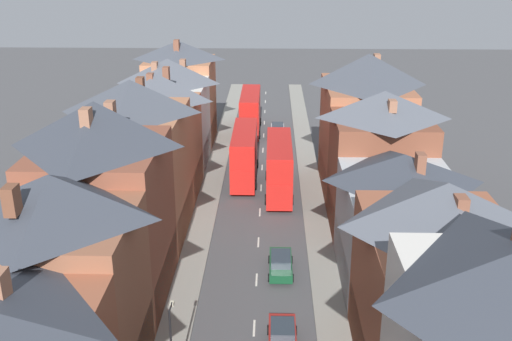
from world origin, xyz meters
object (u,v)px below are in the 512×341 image
(car_parked_right_a, at_px, (282,335))
(car_mid_black, at_px, (278,130))
(car_parked_left_b, at_px, (281,263))
(double_decker_bus_mid_street, at_px, (244,154))
(double_decker_bus_far_approaching, at_px, (279,166))
(double_decker_bus_lead, at_px, (250,111))

(car_parked_right_a, bearing_deg, car_mid_black, 90.00)
(car_mid_black, bearing_deg, car_parked_left_b, -90.00)
(car_mid_black, bearing_deg, double_decker_bus_mid_street, -103.30)
(car_parked_right_a, bearing_deg, double_decker_bus_mid_street, 97.24)
(double_decker_bus_far_approaching, xyz_separation_m, car_mid_black, (0.01, 18.93, -1.96))
(double_decker_bus_mid_street, relative_size, double_decker_bus_far_approaching, 1.00)
(double_decker_bus_lead, bearing_deg, car_parked_left_b, -84.34)
(car_parked_left_b, bearing_deg, double_decker_bus_lead, 95.66)
(car_parked_right_a, height_order, car_mid_black, car_mid_black)
(double_decker_bus_mid_street, xyz_separation_m, car_mid_black, (3.61, 15.26, -1.96))
(double_decker_bus_mid_street, bearing_deg, car_mid_black, 76.70)
(car_parked_left_b, bearing_deg, car_parked_right_a, -90.00)
(double_decker_bus_far_approaching, bearing_deg, car_mid_black, 89.97)
(double_decker_bus_mid_street, bearing_deg, car_parked_left_b, -79.48)
(double_decker_bus_far_approaching, height_order, car_mid_black, double_decker_bus_far_approaching)
(car_parked_left_b, bearing_deg, double_decker_bus_mid_street, 100.52)
(car_mid_black, distance_m, car_parked_left_b, 34.70)
(car_mid_black, height_order, car_parked_left_b, car_mid_black)
(double_decker_bus_mid_street, height_order, double_decker_bus_far_approaching, same)
(double_decker_bus_lead, height_order, car_parked_right_a, double_decker_bus_lead)
(double_decker_bus_far_approaching, relative_size, car_mid_black, 2.62)
(double_decker_bus_lead, relative_size, car_parked_right_a, 2.79)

